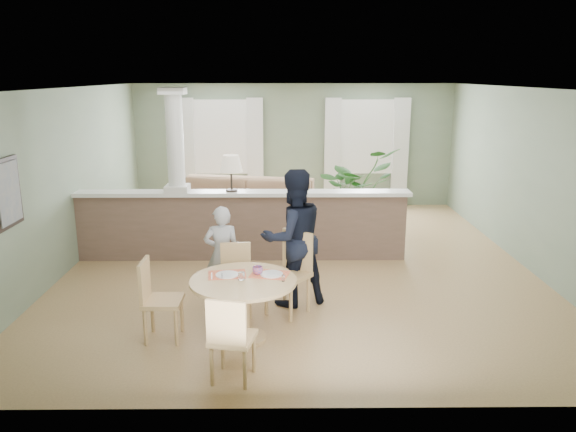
{
  "coord_description": "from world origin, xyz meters",
  "views": [
    {
      "loc": [
        -0.25,
        -8.43,
        2.9
      ],
      "look_at": [
        -0.18,
        -1.0,
        1.01
      ],
      "focal_mm": 35.0,
      "sensor_mm": 36.0,
      "label": 1
    }
  ],
  "objects_px": {
    "chair_far_man": "(291,269)",
    "chair_near": "(230,336)",
    "dining_table": "(244,291)",
    "chair_far_boy": "(236,275)",
    "chair_side": "(156,296)",
    "child_person": "(222,254)",
    "houseplant": "(356,191)",
    "sofa": "(243,206)",
    "man_person": "(293,238)"
  },
  "relations": [
    {
      "from": "sofa",
      "to": "chair_side",
      "type": "relative_size",
      "value": 3.56
    },
    {
      "from": "chair_near",
      "to": "chair_far_man",
      "type": "bearing_deg",
      "value": -97.07
    },
    {
      "from": "houseplant",
      "to": "chair_near",
      "type": "relative_size",
      "value": 1.8
    },
    {
      "from": "chair_far_boy",
      "to": "chair_near",
      "type": "relative_size",
      "value": 0.98
    },
    {
      "from": "houseplant",
      "to": "chair_far_man",
      "type": "relative_size",
      "value": 1.57
    },
    {
      "from": "houseplant",
      "to": "chair_side",
      "type": "height_order",
      "value": "houseplant"
    },
    {
      "from": "chair_far_boy",
      "to": "man_person",
      "type": "height_order",
      "value": "man_person"
    },
    {
      "from": "chair_near",
      "to": "child_person",
      "type": "xyz_separation_m",
      "value": [
        -0.29,
        2.04,
        0.15
      ]
    },
    {
      "from": "dining_table",
      "to": "chair_far_man",
      "type": "height_order",
      "value": "chair_far_man"
    },
    {
      "from": "man_person",
      "to": "chair_far_man",
      "type": "bearing_deg",
      "value": 60.28
    },
    {
      "from": "child_person",
      "to": "chair_near",
      "type": "bearing_deg",
      "value": 91.59
    },
    {
      "from": "dining_table",
      "to": "chair_near",
      "type": "distance_m",
      "value": 0.93
    },
    {
      "from": "chair_near",
      "to": "sofa",
      "type": "bearing_deg",
      "value": -74.7
    },
    {
      "from": "sofa",
      "to": "chair_side",
      "type": "bearing_deg",
      "value": -86.65
    },
    {
      "from": "chair_far_boy",
      "to": "chair_side",
      "type": "distance_m",
      "value": 1.11
    },
    {
      "from": "houseplant",
      "to": "man_person",
      "type": "height_order",
      "value": "man_person"
    },
    {
      "from": "chair_far_boy",
      "to": "chair_near",
      "type": "distance_m",
      "value": 1.68
    },
    {
      "from": "sofa",
      "to": "man_person",
      "type": "xyz_separation_m",
      "value": [
        0.89,
        -3.5,
        0.4
      ]
    },
    {
      "from": "chair_far_man",
      "to": "chair_near",
      "type": "bearing_deg",
      "value": -72.65
    },
    {
      "from": "child_person",
      "to": "chair_far_man",
      "type": "bearing_deg",
      "value": 152.31
    },
    {
      "from": "chair_side",
      "to": "child_person",
      "type": "xyz_separation_m",
      "value": [
        0.62,
        1.09,
        0.13
      ]
    },
    {
      "from": "houseplant",
      "to": "child_person",
      "type": "height_order",
      "value": "houseplant"
    },
    {
      "from": "houseplant",
      "to": "dining_table",
      "type": "distance_m",
      "value": 4.7
    },
    {
      "from": "chair_far_man",
      "to": "child_person",
      "type": "bearing_deg",
      "value": -164.24
    },
    {
      "from": "child_person",
      "to": "houseplant",
      "type": "bearing_deg",
      "value": -129.8
    },
    {
      "from": "sofa",
      "to": "child_person",
      "type": "bearing_deg",
      "value": -78.9
    },
    {
      "from": "chair_side",
      "to": "chair_far_man",
      "type": "bearing_deg",
      "value": -63.53
    },
    {
      "from": "sofa",
      "to": "chair_near",
      "type": "height_order",
      "value": "sofa"
    },
    {
      "from": "sofa",
      "to": "chair_far_man",
      "type": "distance_m",
      "value": 3.85
    },
    {
      "from": "chair_far_man",
      "to": "chair_near",
      "type": "xyz_separation_m",
      "value": [
        -0.61,
        -1.69,
        -0.07
      ]
    },
    {
      "from": "sofa",
      "to": "chair_far_man",
      "type": "xyz_separation_m",
      "value": [
        0.86,
        -3.76,
        0.08
      ]
    },
    {
      "from": "houseplant",
      "to": "chair_far_man",
      "type": "distance_m",
      "value": 3.8
    },
    {
      "from": "houseplant",
      "to": "dining_table",
      "type": "bearing_deg",
      "value": -112.27
    },
    {
      "from": "sofa",
      "to": "child_person",
      "type": "distance_m",
      "value": 3.41
    },
    {
      "from": "chair_far_boy",
      "to": "child_person",
      "type": "height_order",
      "value": "child_person"
    },
    {
      "from": "dining_table",
      "to": "chair_side",
      "type": "xyz_separation_m",
      "value": [
        -0.98,
        0.02,
        -0.06
      ]
    },
    {
      "from": "chair_far_boy",
      "to": "sofa",
      "type": "bearing_deg",
      "value": 87.35
    },
    {
      "from": "dining_table",
      "to": "chair_far_man",
      "type": "relative_size",
      "value": 1.16
    },
    {
      "from": "houseplant",
      "to": "chair_far_boy",
      "type": "relative_size",
      "value": 1.84
    },
    {
      "from": "sofa",
      "to": "dining_table",
      "type": "bearing_deg",
      "value": -74.28
    },
    {
      "from": "chair_near",
      "to": "man_person",
      "type": "relative_size",
      "value": 0.51
    },
    {
      "from": "chair_far_boy",
      "to": "chair_far_man",
      "type": "relative_size",
      "value": 0.85
    },
    {
      "from": "dining_table",
      "to": "chair_far_boy",
      "type": "height_order",
      "value": "chair_far_boy"
    },
    {
      "from": "dining_table",
      "to": "man_person",
      "type": "distance_m",
      "value": 1.21
    },
    {
      "from": "chair_far_man",
      "to": "child_person",
      "type": "relative_size",
      "value": 0.8
    },
    {
      "from": "chair_near",
      "to": "chair_side",
      "type": "xyz_separation_m",
      "value": [
        -0.91,
        0.94,
        0.02
      ]
    },
    {
      "from": "dining_table",
      "to": "chair_side",
      "type": "height_order",
      "value": "chair_side"
    },
    {
      "from": "man_person",
      "to": "chair_far_boy",
      "type": "bearing_deg",
      "value": -2.8
    },
    {
      "from": "dining_table",
      "to": "chair_far_boy",
      "type": "xyz_separation_m",
      "value": [
        -0.15,
        0.75,
        -0.09
      ]
    },
    {
      "from": "chair_near",
      "to": "dining_table",
      "type": "bearing_deg",
      "value": -81.6
    }
  ]
}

